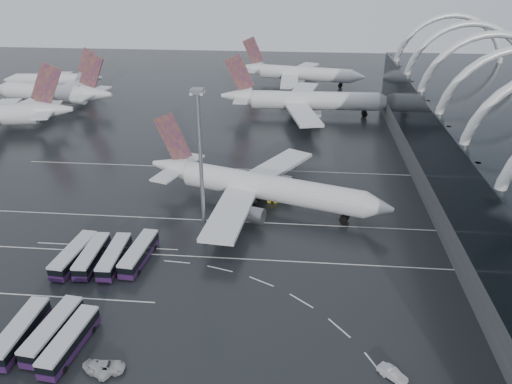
# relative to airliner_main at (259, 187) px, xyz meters

# --- Properties ---
(ground) EXTENTS (420.00, 420.00, 0.00)m
(ground) POSITION_rel_airliner_main_xyz_m (-3.97, -19.59, -4.81)
(ground) COLOR black
(ground) RESTS_ON ground
(lane_marking_near) EXTENTS (120.00, 0.25, 0.01)m
(lane_marking_near) POSITION_rel_airliner_main_xyz_m (-3.97, -21.59, -4.81)
(lane_marking_near) COLOR white
(lane_marking_near) RESTS_ON ground
(lane_marking_mid) EXTENTS (120.00, 0.25, 0.01)m
(lane_marking_mid) POSITION_rel_airliner_main_xyz_m (-3.97, -7.59, -4.81)
(lane_marking_mid) COLOR white
(lane_marking_mid) RESTS_ON ground
(lane_marking_far) EXTENTS (120.00, 0.25, 0.01)m
(lane_marking_far) POSITION_rel_airliner_main_xyz_m (-3.97, 20.41, -4.81)
(lane_marking_far) COLOR white
(lane_marking_far) RESTS_ON ground
(bus_bay_line_south) EXTENTS (28.00, 0.25, 0.01)m
(bus_bay_line_south) POSITION_rel_airliner_main_xyz_m (-27.97, -35.59, -4.81)
(bus_bay_line_south) COLOR white
(bus_bay_line_south) RESTS_ON ground
(bus_bay_line_north) EXTENTS (28.00, 0.25, 0.01)m
(bus_bay_line_north) POSITION_rel_airliner_main_xyz_m (-27.97, -19.59, -4.81)
(bus_bay_line_north) COLOR white
(bus_bay_line_north) RESTS_ON ground
(airliner_main) EXTENTS (55.53, 48.11, 19.22)m
(airliner_main) POSITION_rel_airliner_main_xyz_m (0.00, 0.00, 0.00)
(airliner_main) COLOR white
(airliner_main) RESTS_ON ground
(airliner_gate_b) EXTENTS (60.12, 54.25, 20.94)m
(airliner_gate_b) POSITION_rel_airliner_main_xyz_m (9.92, 69.19, 0.43)
(airliner_gate_b) COLOR white
(airliner_gate_b) RESTS_ON ground
(airliner_gate_c) EXTENTS (53.67, 48.78, 19.18)m
(airliner_gate_c) POSITION_rel_airliner_main_xyz_m (6.89, 113.27, -0.02)
(airliner_gate_c) COLOR white
(airliner_gate_c) RESTS_ON ground
(jet_remote_mid) EXTENTS (48.87, 39.51, 21.27)m
(jet_remote_mid) POSITION_rel_airliner_main_xyz_m (-80.28, 69.89, 0.68)
(jet_remote_mid) COLOR white
(jet_remote_mid) RESTS_ON ground
(jet_remote_far) EXTENTS (40.13, 32.35, 17.46)m
(jet_remote_far) POSITION_rel_airliner_main_xyz_m (-90.87, 93.54, -0.30)
(jet_remote_far) COLOR white
(jet_remote_far) RESTS_ON ground
(bus_row_near_a) EXTENTS (4.05, 13.17, 3.19)m
(bus_row_near_a) POSITION_rel_airliner_main_xyz_m (-31.65, -25.73, -3.06)
(bus_row_near_a) COLOR #2F1543
(bus_row_near_a) RESTS_ON ground
(bus_row_near_b) EXTENTS (3.16, 12.36, 3.03)m
(bus_row_near_b) POSITION_rel_airliner_main_xyz_m (-28.34, -25.58, -3.15)
(bus_row_near_b) COLOR #2F1543
(bus_row_near_b) RESTS_ON ground
(bus_row_near_c) EXTENTS (3.25, 12.53, 3.07)m
(bus_row_near_c) POSITION_rel_airliner_main_xyz_m (-24.17, -25.47, -3.13)
(bus_row_near_c) COLOR #2F1543
(bus_row_near_c) RESTS_ON ground
(bus_row_near_d) EXTENTS (3.96, 13.07, 3.17)m
(bus_row_near_d) POSITION_rel_airliner_main_xyz_m (-20.02, -24.09, -3.07)
(bus_row_near_d) COLOR #2F1543
(bus_row_near_d) RESTS_ON ground
(bus_row_far_a) EXTENTS (3.28, 12.92, 3.17)m
(bus_row_far_a) POSITION_rel_airliner_main_xyz_m (-30.90, -46.11, -3.07)
(bus_row_far_a) COLOR #2F1543
(bus_row_far_a) RESTS_ON ground
(bus_row_far_b) EXTENTS (4.29, 13.02, 3.15)m
(bus_row_far_b) POSITION_rel_airliner_main_xyz_m (-26.36, -45.33, -3.08)
(bus_row_far_b) COLOR #2F1543
(bus_row_far_b) RESTS_ON ground
(bus_row_far_c) EXTENTS (4.20, 12.85, 3.11)m
(bus_row_far_c) POSITION_rel_airliner_main_xyz_m (-23.00, -47.18, -3.11)
(bus_row_far_c) COLOR #2F1543
(bus_row_far_c) RESTS_ON ground
(van_curve_a) EXTENTS (5.17, 2.64, 1.40)m
(van_curve_a) POSITION_rel_airliner_main_xyz_m (-16.50, -50.49, -4.11)
(van_curve_a) COLOR silver
(van_curve_a) RESTS_ON ground
(van_curve_b) EXTENTS (4.65, 3.57, 1.48)m
(van_curve_b) POSITION_rel_airliner_main_xyz_m (-17.66, -51.03, -4.07)
(van_curve_b) COLOR silver
(van_curve_b) RESTS_ON ground
(van_curve_c) EXTENTS (4.09, 3.89, 1.38)m
(van_curve_c) POSITION_rel_airliner_main_xyz_m (22.05, -48.14, -4.12)
(van_curve_c) COLOR silver
(van_curve_c) RESTS_ON ground
(floodlight_mast) EXTENTS (2.27, 2.27, 29.60)m
(floodlight_mast) POSITION_rel_airliner_main_xyz_m (-10.04, -12.90, 13.80)
(floodlight_mast) COLOR gray
(floodlight_mast) RESTS_ON ground
(gse_cart_belly_a) EXTENTS (2.19, 1.30, 1.20)m
(gse_cart_belly_a) POSITION_rel_airliner_main_xyz_m (14.44, 2.22, -4.21)
(gse_cart_belly_a) COLOR gold
(gse_cart_belly_a) RESTS_ON ground
(gse_cart_belly_b) EXTENTS (2.37, 1.40, 1.29)m
(gse_cart_belly_b) POSITION_rel_airliner_main_xyz_m (20.60, 6.97, -4.17)
(gse_cart_belly_b) COLOR slate
(gse_cart_belly_b) RESTS_ON ground
(gse_cart_belly_c) EXTENTS (2.29, 1.35, 1.25)m
(gse_cart_belly_c) POSITION_rel_airliner_main_xyz_m (2.82, 2.37, -4.19)
(gse_cart_belly_c) COLOR gold
(gse_cart_belly_c) RESTS_ON ground
(gse_cart_belly_e) EXTENTS (2.29, 1.35, 1.25)m
(gse_cart_belly_e) POSITION_rel_airliner_main_xyz_m (8.31, 7.91, -4.19)
(gse_cart_belly_e) COLOR gold
(gse_cart_belly_e) RESTS_ON ground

